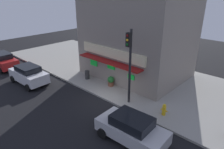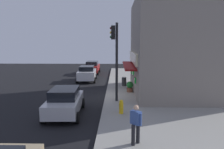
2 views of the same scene
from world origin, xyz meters
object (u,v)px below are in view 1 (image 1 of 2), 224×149
Objects in this scene: potted_plant_by_doorway at (139,84)px; parked_car_red at (3,60)px; parked_car_white at (29,74)px; traffic_light at (129,58)px; potted_plant_by_window at (111,81)px; parked_car_silver at (132,129)px; fire_hydrant at (164,110)px; trash_can at (87,75)px.

potted_plant_by_doorway is 15.53m from parked_car_red.
parked_car_red is at bearing -159.08° from potted_plant_by_doorway.
parked_car_white reaches higher than potted_plant_by_doorway.
traffic_light is at bearing 19.81° from parked_car_white.
potted_plant_by_window is 7.04m from parked_car_silver.
potted_plant_by_doorway is at bearing 32.62° from parked_car_white.
potted_plant_by_doorway is (-0.56, 2.19, -2.98)m from traffic_light.
trash_can is at bearing 177.12° from fire_hydrant.
parked_car_silver reaches higher than potted_plant_by_doorway.
traffic_light is at bearing -172.34° from fire_hydrant.
potted_plant_by_doorway is at bearing 20.92° from parked_car_red.
traffic_light is at bearing 131.59° from parked_car_silver.
parked_car_silver is (-0.15, -3.40, 0.27)m from fire_hydrant.
fire_hydrant is (2.84, 0.38, -3.13)m from traffic_light.
trash_can is (-8.49, 0.43, 0.00)m from fire_hydrant.
parked_car_red reaches higher than potted_plant_by_window.
parked_car_white is at bearing -143.92° from potted_plant_by_window.
parked_car_white is 5.95m from parked_car_red.
traffic_light is 6.52m from trash_can.
potted_plant_by_window is at bearing 171.74° from fire_hydrant.
parked_car_white reaches higher than potted_plant_by_window.
potted_plant_by_window reaches higher than trash_can.
parked_car_silver is (5.62, -4.24, 0.21)m from potted_plant_by_window.
traffic_light is 4.95m from parked_car_silver.
traffic_light is at bearing -22.54° from potted_plant_by_window.
fire_hydrant reaches higher than trash_can.
fire_hydrant is at bearing -28.07° from potted_plant_by_doorway.
fire_hydrant is 8.51m from trash_can.
parked_car_silver is (8.34, -3.83, 0.27)m from trash_can.
fire_hydrant is at bearing 7.66° from traffic_light.
trash_can is 5.37m from parked_car_white.
traffic_light is 3.74m from potted_plant_by_doorway.
parked_car_red reaches higher than parked_car_white.
trash_can is at bearing 155.34° from parked_car_silver.
parked_car_red reaches higher than potted_plant_by_doorway.
traffic_light is at bearing -8.14° from trash_can.
trash_can is 0.18× the size of parked_car_red.
fire_hydrant is 0.19× the size of parked_car_red.
parked_car_silver is at bearing -48.41° from traffic_light.
parked_car_silver is at bearing -58.12° from potted_plant_by_doorway.
fire_hydrant is at bearing -8.26° from potted_plant_by_window.
parked_car_white is 0.94× the size of parked_car_red.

